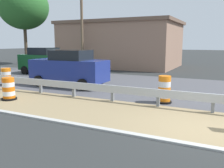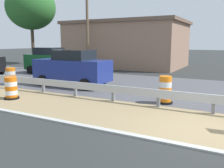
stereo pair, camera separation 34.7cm
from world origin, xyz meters
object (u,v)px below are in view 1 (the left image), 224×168
traffic_barrel_nearest (164,91)px  car_distant_a (45,61)px  traffic_barrel_mid (6,77)px  traffic_barrel_close (9,90)px  car_distant_b (69,68)px  utility_pole_near (82,18)px

traffic_barrel_nearest → car_distant_a: bearing=64.4°
traffic_barrel_nearest → traffic_barrel_mid: (0.15, 9.48, -0.06)m
traffic_barrel_mid → car_distant_a: 5.31m
traffic_barrel_close → car_distant_b: bearing=-5.5°
traffic_barrel_mid → car_distant_b: car_distant_b is taller
traffic_barrel_close → traffic_barrel_mid: size_ratio=0.98×
utility_pole_near → traffic_barrel_close: bearing=-162.8°
traffic_barrel_mid → utility_pole_near: bearing=2.8°
traffic_barrel_mid → traffic_barrel_nearest: bearing=-90.9°
traffic_barrel_nearest → car_distant_b: car_distant_b is taller
traffic_barrel_nearest → traffic_barrel_close: 6.78m
car_distant_a → traffic_barrel_nearest: bearing=-25.3°
traffic_barrel_close → traffic_barrel_mid: traffic_barrel_mid is taller
traffic_barrel_nearest → traffic_barrel_mid: size_ratio=1.13×
traffic_barrel_mid → car_distant_b: (1.41, -3.55, 0.59)m
traffic_barrel_close → traffic_barrel_mid: (2.60, 3.16, 0.01)m
traffic_barrel_nearest → traffic_barrel_close: (-2.45, 6.32, -0.08)m
traffic_barrel_close → car_distant_b: car_distant_b is taller
traffic_barrel_nearest → car_distant_a: car_distant_a is taller
traffic_barrel_close → traffic_barrel_mid: 4.09m
traffic_barrel_nearest → car_distant_b: bearing=75.3°
traffic_barrel_close → car_distant_b: 4.08m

